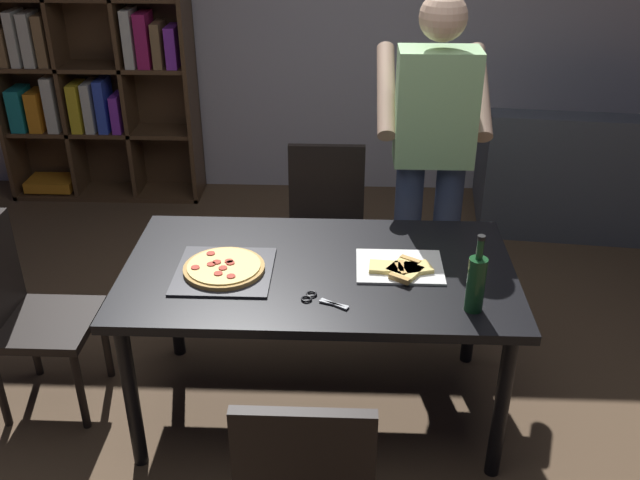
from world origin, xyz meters
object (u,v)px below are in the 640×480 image
(chair_left_end, at_px, (24,308))
(bookshelf, at_px, (89,64))
(dining_table, at_px, (319,283))
(kitchen_scissors, at_px, (318,299))
(pepperoni_pizza_on_tray, at_px, (224,269))
(person_serving_pizza, at_px, (432,151))
(chair_far_side, at_px, (326,218))
(couch, at_px, (606,183))
(wine_bottle, at_px, (476,282))

(chair_left_end, relative_size, bookshelf, 0.46)
(dining_table, distance_m, kitchen_scissors, 0.27)
(dining_table, xyz_separation_m, pepperoni_pizza_on_tray, (-0.39, -0.05, 0.09))
(person_serving_pizza, xyz_separation_m, kitchen_scissors, (-0.52, -0.98, -0.24))
(chair_far_side, height_order, kitchen_scissors, chair_far_side)
(bookshelf, height_order, kitchen_scissors, bookshelf)
(dining_table, relative_size, kitchen_scissors, 8.37)
(person_serving_pizza, bearing_deg, dining_table, -126.05)
(pepperoni_pizza_on_tray, bearing_deg, couch, 41.82)
(chair_far_side, relative_size, person_serving_pizza, 0.51)
(pepperoni_pizza_on_tray, bearing_deg, kitchen_scissors, -26.52)
(pepperoni_pizza_on_tray, height_order, kitchen_scissors, pepperoni_pizza_on_tray)
(person_serving_pizza, bearing_deg, bookshelf, 143.72)
(chair_far_side, distance_m, kitchen_scissors, 1.22)
(chair_left_end, relative_size, person_serving_pizza, 0.51)
(kitchen_scissors, bearing_deg, bookshelf, 123.41)
(couch, bearing_deg, bookshelf, 173.77)
(couch, xyz_separation_m, person_serving_pizza, (-1.37, -1.26, 0.70))
(couch, relative_size, kitchen_scissors, 9.10)
(bookshelf, height_order, wine_bottle, bookshelf)
(couch, bearing_deg, pepperoni_pizza_on_tray, -138.18)
(kitchen_scissors, bearing_deg, couch, 49.90)
(person_serving_pizza, xyz_separation_m, wine_bottle, (0.07, -1.02, -0.13))
(wine_bottle, relative_size, kitchen_scissors, 1.62)
(chair_far_side, xyz_separation_m, chair_left_end, (-1.30, -0.95, 0.00))
(bookshelf, xyz_separation_m, kitchen_scissors, (1.74, -2.64, -0.23))
(dining_table, bearing_deg, chair_left_end, 180.00)
(chair_far_side, bearing_deg, person_serving_pizza, -22.65)
(wine_bottle, distance_m, kitchen_scissors, 0.60)
(wine_bottle, bearing_deg, dining_table, 154.09)
(bookshelf, xyz_separation_m, wine_bottle, (2.33, -2.67, -0.12))
(dining_table, relative_size, couch, 0.92)
(person_serving_pizza, distance_m, wine_bottle, 1.03)
(dining_table, distance_m, couch, 2.77)
(chair_left_end, height_order, bookshelf, bookshelf)
(dining_table, xyz_separation_m, chair_left_end, (-1.30, 0.00, -0.16))
(chair_left_end, relative_size, couch, 0.51)
(person_serving_pizza, height_order, wine_bottle, person_serving_pizza)
(chair_left_end, height_order, person_serving_pizza, person_serving_pizza)
(dining_table, height_order, pepperoni_pizza_on_tray, pepperoni_pizza_on_tray)
(chair_left_end, xyz_separation_m, couch, (3.20, 1.99, -0.21))
(dining_table, height_order, wine_bottle, wine_bottle)
(chair_left_end, bearing_deg, couch, 31.86)
(couch, distance_m, bookshelf, 3.71)
(chair_left_end, bearing_deg, chair_far_side, 35.94)
(chair_left_end, xyz_separation_m, person_serving_pizza, (1.83, 0.72, 0.49))
(bookshelf, distance_m, person_serving_pizza, 2.80)
(chair_far_side, xyz_separation_m, pepperoni_pizza_on_tray, (-0.39, -1.00, 0.25))
(person_serving_pizza, distance_m, pepperoni_pizza_on_tray, 1.23)
(dining_table, relative_size, wine_bottle, 5.18)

